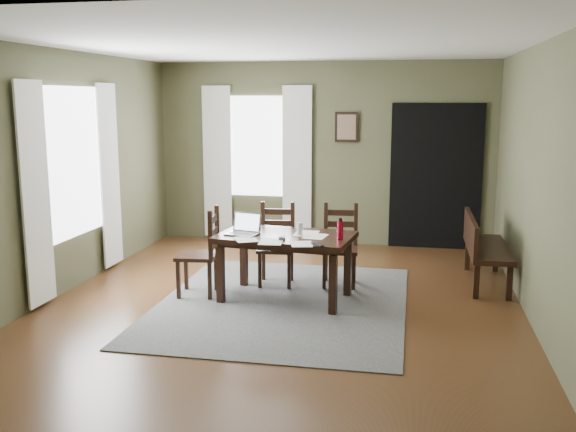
% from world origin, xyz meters
% --- Properties ---
extents(ground, '(5.00, 6.00, 0.01)m').
position_xyz_m(ground, '(0.00, 0.00, -0.01)').
color(ground, '#492C16').
extents(room_shell, '(5.02, 6.02, 2.71)m').
position_xyz_m(room_shell, '(0.00, 0.00, 1.80)').
color(room_shell, '#494A30').
rests_on(room_shell, ground).
extents(rug, '(2.60, 3.20, 0.01)m').
position_xyz_m(rug, '(0.00, 0.00, 0.01)').
color(rug, '#484848').
rests_on(rug, ground).
extents(dining_table, '(1.52, 1.02, 0.71)m').
position_xyz_m(dining_table, '(-0.00, 0.15, 0.64)').
color(dining_table, black).
rests_on(dining_table, rug).
extents(chair_end, '(0.47, 0.47, 0.98)m').
position_xyz_m(chair_end, '(-0.93, 0.12, 0.48)').
color(chair_end, black).
rests_on(chair_end, rug).
extents(chair_back_left, '(0.46, 0.46, 0.95)m').
position_xyz_m(chair_back_left, '(-0.22, 0.72, 0.47)').
color(chair_back_left, black).
rests_on(chair_back_left, rug).
extents(chair_back_right, '(0.44, 0.44, 0.94)m').
position_xyz_m(chair_back_right, '(0.52, 0.82, 0.47)').
color(chair_back_right, black).
rests_on(chair_back_right, rug).
extents(bench, '(0.46, 1.42, 0.80)m').
position_xyz_m(bench, '(2.15, 1.19, 0.48)').
color(bench, black).
rests_on(bench, ground).
extents(laptop, '(0.38, 0.33, 0.23)m').
position_xyz_m(laptop, '(-0.44, 0.10, 0.78)').
color(laptop, '#B7B7BC').
rests_on(laptop, dining_table).
extents(computer_mouse, '(0.07, 0.11, 0.04)m').
position_xyz_m(computer_mouse, '(0.01, -0.10, 0.74)').
color(computer_mouse, '#3F3F42').
rests_on(computer_mouse, dining_table).
extents(tv_remote, '(0.15, 0.16, 0.02)m').
position_xyz_m(tv_remote, '(0.41, -0.29, 0.73)').
color(tv_remote, black).
rests_on(tv_remote, dining_table).
extents(drinking_glass, '(0.07, 0.07, 0.14)m').
position_xyz_m(drinking_glass, '(0.16, 0.14, 0.79)').
color(drinking_glass, silver).
rests_on(drinking_glass, dining_table).
extents(water_bottle, '(0.07, 0.07, 0.23)m').
position_xyz_m(water_bottle, '(0.61, 0.01, 0.83)').
color(water_bottle, '#B40D2C').
rests_on(water_bottle, dining_table).
extents(paper_a, '(0.32, 0.35, 0.00)m').
position_xyz_m(paper_a, '(-0.35, -0.17, 0.73)').
color(paper_a, white).
rests_on(paper_a, dining_table).
extents(paper_b, '(0.26, 0.31, 0.00)m').
position_xyz_m(paper_b, '(0.25, -0.27, 0.73)').
color(paper_b, white).
rests_on(paper_b, dining_table).
extents(paper_c, '(0.25, 0.33, 0.00)m').
position_xyz_m(paper_c, '(0.21, 0.24, 0.73)').
color(paper_c, white).
rests_on(paper_c, dining_table).
extents(paper_d, '(0.26, 0.32, 0.00)m').
position_xyz_m(paper_d, '(0.33, 0.12, 0.73)').
color(paper_d, white).
rests_on(paper_d, dining_table).
extents(paper_e, '(0.26, 0.33, 0.00)m').
position_xyz_m(paper_e, '(-0.07, -0.23, 0.73)').
color(paper_e, white).
rests_on(paper_e, dining_table).
extents(window_left, '(0.01, 1.30, 1.70)m').
position_xyz_m(window_left, '(-2.47, 0.20, 1.45)').
color(window_left, white).
rests_on(window_left, ground).
extents(window_back, '(1.00, 0.01, 1.50)m').
position_xyz_m(window_back, '(-1.00, 2.97, 1.45)').
color(window_back, white).
rests_on(window_back, ground).
extents(curtain_left_near, '(0.03, 0.48, 2.30)m').
position_xyz_m(curtain_left_near, '(-2.44, -0.62, 1.20)').
color(curtain_left_near, silver).
rests_on(curtain_left_near, ground).
extents(curtain_left_far, '(0.03, 0.48, 2.30)m').
position_xyz_m(curtain_left_far, '(-2.44, 1.02, 1.20)').
color(curtain_left_far, silver).
rests_on(curtain_left_far, ground).
extents(curtain_back_left, '(0.44, 0.03, 2.30)m').
position_xyz_m(curtain_back_left, '(-1.62, 2.94, 1.20)').
color(curtain_back_left, silver).
rests_on(curtain_back_left, ground).
extents(curtain_back_right, '(0.44, 0.03, 2.30)m').
position_xyz_m(curtain_back_right, '(-0.38, 2.94, 1.20)').
color(curtain_back_right, silver).
rests_on(curtain_back_right, ground).
extents(framed_picture, '(0.34, 0.03, 0.44)m').
position_xyz_m(framed_picture, '(0.35, 2.97, 1.75)').
color(framed_picture, black).
rests_on(framed_picture, ground).
extents(doorway_back, '(1.30, 0.03, 2.10)m').
position_xyz_m(doorway_back, '(1.65, 2.97, 1.05)').
color(doorway_back, black).
rests_on(doorway_back, ground).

